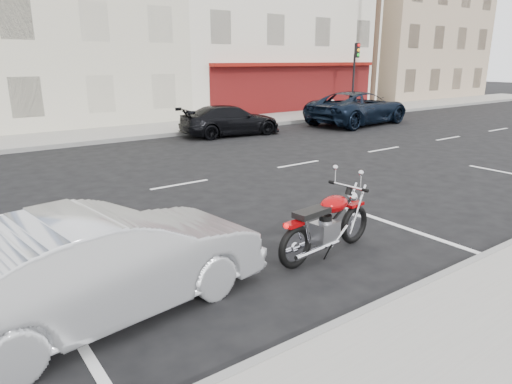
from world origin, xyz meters
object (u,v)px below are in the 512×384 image
at_px(traffic_light, 355,69).
at_px(fire_hydrant, 332,106).
at_px(utility_pole, 377,30).
at_px(car_far, 230,120).
at_px(sedan_silver, 104,264).
at_px(motorcycle, 355,215).
at_px(suv_far, 358,108).

height_order(traffic_light, fire_hydrant, traffic_light).
bearing_deg(utility_pole, car_far, -167.19).
height_order(fire_hydrant, sedan_silver, sedan_silver).
relative_size(motorcycle, suv_far, 0.38).
bearing_deg(utility_pole, sedan_silver, -147.09).
xyz_separation_m(traffic_light, fire_hydrant, (-1.50, 0.17, -2.03)).
bearing_deg(traffic_light, sedan_silver, -144.96).
bearing_deg(traffic_light, car_far, -166.19).
distance_m(traffic_light, car_far, 10.64).
bearing_deg(suv_far, car_far, 76.84).
height_order(utility_pole, fire_hydrant, utility_pole).
xyz_separation_m(traffic_light, suv_far, (-3.27, -3.32, -1.76)).
bearing_deg(car_far, sedan_silver, 147.60).
bearing_deg(motorcycle, car_far, 61.17).
distance_m(fire_hydrant, car_far, 9.06).
relative_size(traffic_light, motorcycle, 1.77).
xyz_separation_m(motorcycle, car_far, (4.64, 11.05, 0.13)).
bearing_deg(fire_hydrant, utility_pole, 1.64).
bearing_deg(motorcycle, fire_hydrant, 39.82).
distance_m(sedan_silver, car_far, 14.01).
relative_size(utility_pole, motorcycle, 4.18).
bearing_deg(sedan_silver, traffic_light, -62.62).
distance_m(motorcycle, sedan_silver, 4.24).
bearing_deg(utility_pole, traffic_light, -172.39).
bearing_deg(suv_far, fire_hydrant, -33.26).
relative_size(traffic_light, fire_hydrant, 5.28).
height_order(fire_hydrant, motorcycle, motorcycle).
xyz_separation_m(fire_hydrant, car_far, (-8.66, -2.66, 0.09)).
relative_size(fire_hydrant, car_far, 0.17).
distance_m(motorcycle, suv_far, 15.41).
relative_size(traffic_light, sedan_silver, 0.92).
relative_size(utility_pole, car_far, 2.10).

